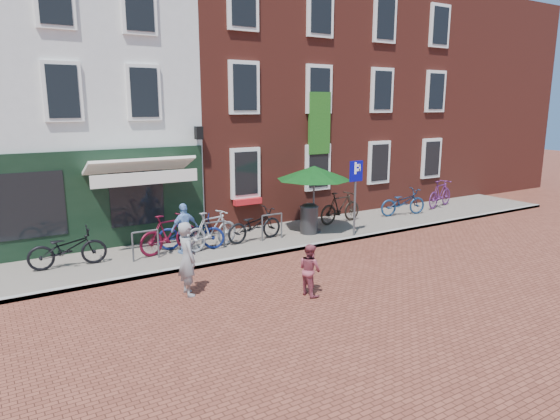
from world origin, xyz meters
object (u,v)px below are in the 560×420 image
parasol (314,170)px  bicycle_6 (403,202)px  bicycle_0 (68,248)px  bicycle_3 (212,230)px  bicycle_4 (255,225)px  bicycle_5 (340,207)px  bicycle_7 (440,194)px  litter_bin (309,217)px  cafe_person (185,228)px  bicycle_2 (191,232)px  woman (187,259)px  bicycle_1 (169,233)px  parking_sign (356,185)px  boy (310,270)px

parasol → bicycle_6: 4.68m
bicycle_0 → bicycle_3: bicycle_3 is taller
bicycle_0 → bicycle_4: 5.38m
bicycle_5 → bicycle_7: same height
litter_bin → cafe_person: (-4.29, 0.01, 0.17)m
parasol → bicycle_3: size_ratio=1.32×
cafe_person → bicycle_6: (8.91, 0.36, -0.21)m
bicycle_2 → bicycle_5: 5.80m
bicycle_3 → bicycle_6: size_ratio=0.97×
woman → bicycle_3: 3.38m
parasol → bicycle_0: 7.73m
bicycle_1 → bicycle_6: bicycle_1 is taller
bicycle_0 → bicycle_7: bearing=-85.7°
parking_sign → cafe_person: 5.56m
bicycle_5 → bicycle_6: size_ratio=0.97×
woman → bicycle_5: bearing=-63.3°
parasol → cafe_person: size_ratio=1.72×
boy → bicycle_2: boy is taller
bicycle_0 → litter_bin: bearing=-90.0°
cafe_person → bicycle_2: 0.45m
bicycle_0 → bicycle_1: (2.69, -0.13, 0.06)m
bicycle_4 → bicycle_6: bearing=-93.6°
bicycle_1 → bicycle_6: 9.27m
bicycle_5 → parking_sign: bearing=151.1°
bicycle_0 → bicycle_1: bearing=-89.6°
bicycle_6 → bicycle_2: bearing=101.0°
woman → bicycle_5: size_ratio=0.91×
bicycle_5 → bicycle_6: (2.83, -0.25, -0.06)m
parking_sign → bicycle_7: (5.95, 1.66, -1.10)m
parking_sign → bicycle_7: 6.27m
bicycle_3 → boy: bearing=171.9°
cafe_person → bicycle_6: size_ratio=0.75×
litter_bin → bicycle_1: bearing=176.4°
bicycle_3 → bicycle_4: (1.48, 0.08, -0.06)m
woman → bicycle_2: (1.29, 3.07, -0.24)m
woman → bicycle_0: bearing=33.5°
bicycle_6 → boy: bearing=131.8°
boy → bicycle_7: bicycle_7 is taller
bicycle_0 → bicycle_7: (14.38, 0.25, 0.06)m
parasol → bicycle_7: parasol is taller
parking_sign → bicycle_7: bearing=15.6°
bicycle_1 → bicycle_7: same height
boy → bicycle_5: bearing=-50.3°
boy → bicycle_3: bearing=0.7°
boy → bicycle_2: size_ratio=0.62×
woman → cafe_person: (1.00, 2.80, -0.03)m
woman → boy: 2.78m
boy → bicycle_1: bearing=14.4°
litter_bin → boy: bearing=-124.6°
woman → bicycle_4: size_ratio=0.88×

